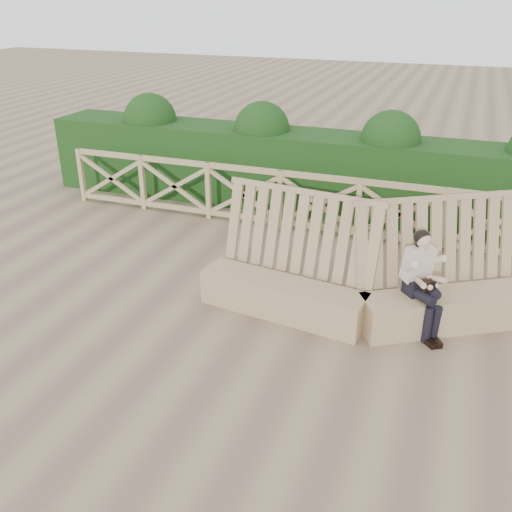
% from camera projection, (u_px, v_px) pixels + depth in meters
% --- Properties ---
extents(ground, '(60.00, 60.00, 0.00)m').
position_uv_depth(ground, '(247.00, 331.00, 7.39)').
color(ground, brown).
rests_on(ground, ground).
extents(bench, '(4.37, 1.86, 1.62)m').
position_uv_depth(bench, '(364.00, 290.00, 7.55)').
color(bench, '#8B6A4F').
rests_on(bench, ground).
extents(woman, '(0.68, 0.76, 1.35)m').
position_uv_depth(woman, '(422.00, 278.00, 7.14)').
color(woman, black).
rests_on(woman, ground).
extents(guardrail, '(10.10, 0.09, 1.10)m').
position_uv_depth(guardrail, '(318.00, 204.00, 10.12)').
color(guardrail, '#8C7751').
rests_on(guardrail, ground).
extents(hedge, '(12.00, 1.20, 1.50)m').
position_uv_depth(hedge, '(334.00, 174.00, 11.05)').
color(hedge, black).
rests_on(hedge, ground).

